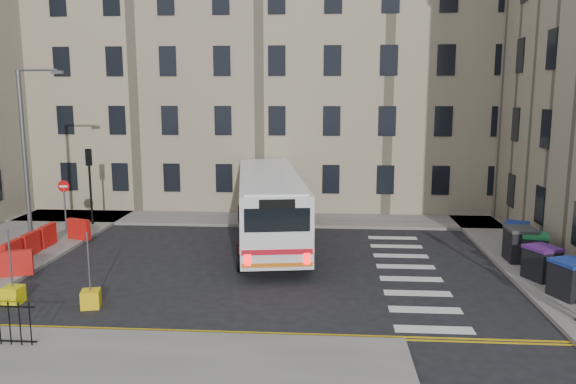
# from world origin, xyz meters

# --- Properties ---
(ground) EXTENTS (120.00, 120.00, 0.00)m
(ground) POSITION_xyz_m (0.00, 0.00, 0.00)
(ground) COLOR black
(ground) RESTS_ON ground
(pavement_north) EXTENTS (36.00, 3.20, 0.15)m
(pavement_north) POSITION_xyz_m (-6.00, 8.60, 0.07)
(pavement_north) COLOR slate
(pavement_north) RESTS_ON ground
(pavement_east) EXTENTS (2.40, 26.00, 0.15)m
(pavement_east) POSITION_xyz_m (9.00, 4.00, 0.07)
(pavement_east) COLOR slate
(pavement_east) RESTS_ON ground
(pavement_sw) EXTENTS (20.00, 6.00, 0.15)m
(pavement_sw) POSITION_xyz_m (-7.00, -10.00, 0.07)
(pavement_sw) COLOR slate
(pavement_sw) RESTS_ON ground
(terrace_north) EXTENTS (38.30, 10.80, 17.20)m
(terrace_north) POSITION_xyz_m (-7.00, 15.50, 8.62)
(terrace_north) COLOR gray
(terrace_north) RESTS_ON ground
(traffic_light_nw) EXTENTS (0.28, 0.22, 4.10)m
(traffic_light_nw) POSITION_xyz_m (-12.00, 6.50, 2.87)
(traffic_light_nw) COLOR black
(traffic_light_nw) RESTS_ON pavement_west
(streetlamp) EXTENTS (0.50, 0.22, 8.14)m
(streetlamp) POSITION_xyz_m (-13.00, 2.00, 4.34)
(streetlamp) COLOR #595B5E
(streetlamp) RESTS_ON pavement_west
(no_entry_north) EXTENTS (0.60, 0.08, 3.00)m
(no_entry_north) POSITION_xyz_m (-12.50, 4.50, 2.08)
(no_entry_north) COLOR #595B5E
(no_entry_north) RESTS_ON pavement_west
(roadworks_barriers) EXTENTS (1.66, 6.26, 1.00)m
(roadworks_barriers) POSITION_xyz_m (-11.84, 0.50, 0.65)
(roadworks_barriers) COLOR red
(roadworks_barriers) RESTS_ON pavement_west
(bus) EXTENTS (4.61, 12.56, 3.34)m
(bus) POSITION_xyz_m (-2.05, 3.82, 1.93)
(bus) COLOR silver
(bus) RESTS_ON ground
(wheelie_bin_a) EXTENTS (1.41, 1.49, 1.32)m
(wheelie_bin_a) POSITION_xyz_m (9.08, -3.26, 0.81)
(wheelie_bin_a) COLOR black
(wheelie_bin_a) RESTS_ON pavement_east
(wheelie_bin_b) EXTENTS (1.39, 1.47, 1.28)m
(wheelie_bin_b) POSITION_xyz_m (8.84, -1.30, 0.79)
(wheelie_bin_b) COLOR black
(wheelie_bin_b) RESTS_ON pavement_east
(wheelie_bin_c) EXTENTS (1.30, 1.40, 1.29)m
(wheelie_bin_c) POSITION_xyz_m (9.26, 0.66, 0.80)
(wheelie_bin_c) COLOR black
(wheelie_bin_c) RESTS_ON pavement_east
(wheelie_bin_d) EXTENTS (1.13, 1.30, 1.43)m
(wheelie_bin_d) POSITION_xyz_m (8.83, 1.10, 0.87)
(wheelie_bin_d) COLOR black
(wheelie_bin_d) RESTS_ON pavement_east
(wheelie_bin_e) EXTENTS (1.37, 1.44, 1.25)m
(wheelie_bin_e) POSITION_xyz_m (9.24, 2.87, 0.78)
(wheelie_bin_e) COLOR black
(wheelie_bin_e) RESTS_ON pavement_east
(bollard_yellow) EXTENTS (0.62, 0.62, 0.60)m
(bollard_yellow) POSITION_xyz_m (-10.00, -4.78, 0.30)
(bollard_yellow) COLOR yellow
(bollard_yellow) RESTS_ON ground
(bollard_chevron) EXTENTS (0.73, 0.73, 0.60)m
(bollard_chevron) POSITION_xyz_m (-7.18, -4.95, 0.30)
(bollard_chevron) COLOR yellow
(bollard_chevron) RESTS_ON ground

